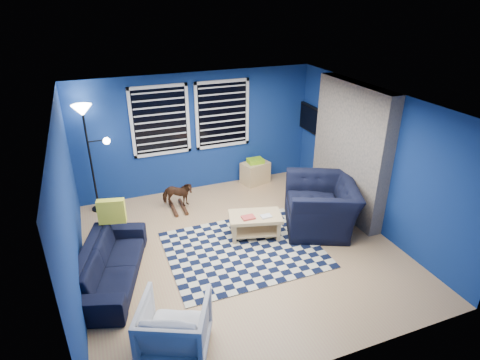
# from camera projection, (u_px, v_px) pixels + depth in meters

# --- Properties ---
(floor) EXTENTS (5.00, 5.00, 0.00)m
(floor) POSITION_uv_depth(u_px,v_px,m) (241.00, 248.00, 6.78)
(floor) COLOR tan
(floor) RESTS_ON ground
(ceiling) EXTENTS (5.00, 5.00, 0.00)m
(ceiling) POSITION_uv_depth(u_px,v_px,m) (241.00, 103.00, 5.70)
(ceiling) COLOR white
(ceiling) RESTS_ON wall_back
(wall_back) EXTENTS (5.00, 0.00, 5.00)m
(wall_back) POSITION_uv_depth(u_px,v_px,m) (197.00, 133.00, 8.34)
(wall_back) COLOR navy
(wall_back) RESTS_ON floor
(wall_left) EXTENTS (0.00, 5.00, 5.00)m
(wall_left) POSITION_uv_depth(u_px,v_px,m) (69.00, 211.00, 5.42)
(wall_left) COLOR navy
(wall_left) RESTS_ON floor
(wall_right) EXTENTS (0.00, 5.00, 5.00)m
(wall_right) POSITION_uv_depth(u_px,v_px,m) (373.00, 159.00, 7.05)
(wall_right) COLOR navy
(wall_right) RESTS_ON floor
(fireplace) EXTENTS (0.65, 2.00, 2.50)m
(fireplace) POSITION_uv_depth(u_px,v_px,m) (349.00, 153.00, 7.45)
(fireplace) COLOR gray
(fireplace) RESTS_ON floor
(window_left) EXTENTS (1.17, 0.06, 1.42)m
(window_left) POSITION_uv_depth(u_px,v_px,m) (160.00, 121.00, 7.91)
(window_left) COLOR black
(window_left) RESTS_ON wall_back
(window_right) EXTENTS (1.17, 0.06, 1.42)m
(window_right) POSITION_uv_depth(u_px,v_px,m) (223.00, 114.00, 8.34)
(window_right) COLOR black
(window_right) RESTS_ON wall_back
(tv) EXTENTS (0.07, 1.00, 0.58)m
(tv) POSITION_uv_depth(u_px,v_px,m) (313.00, 120.00, 8.65)
(tv) COLOR black
(tv) RESTS_ON wall_right
(rug) EXTENTS (2.50, 2.00, 0.02)m
(rug) POSITION_uv_depth(u_px,v_px,m) (244.00, 249.00, 6.73)
(rug) COLOR black
(rug) RESTS_ON floor
(sofa) EXTENTS (2.11, 1.32, 0.57)m
(sofa) POSITION_uv_depth(u_px,v_px,m) (110.00, 264.00, 5.92)
(sofa) COLOR black
(sofa) RESTS_ON floor
(armchair_big) EXTENTS (1.72, 1.63, 0.89)m
(armchair_big) POSITION_uv_depth(u_px,v_px,m) (321.00, 205.00, 7.21)
(armchair_big) COLOR black
(armchair_big) RESTS_ON floor
(armchair_bent) EXTENTS (1.05, 1.06, 0.74)m
(armchair_bent) POSITION_uv_depth(u_px,v_px,m) (175.00, 327.00, 4.71)
(armchair_bent) COLOR gray
(armchair_bent) RESTS_ON floor
(rocking_horse) EXTENTS (0.48, 0.67, 0.52)m
(rocking_horse) POSITION_uv_depth(u_px,v_px,m) (177.00, 194.00, 7.83)
(rocking_horse) COLOR #4B2818
(rocking_horse) RESTS_ON floor
(coffee_table) EXTENTS (1.01, 0.74, 0.45)m
(coffee_table) POSITION_uv_depth(u_px,v_px,m) (255.00, 221.00, 6.96)
(coffee_table) COLOR #DDB87C
(coffee_table) RESTS_ON rug
(cabinet) EXTENTS (0.66, 0.53, 0.58)m
(cabinet) POSITION_uv_depth(u_px,v_px,m) (255.00, 172.00, 8.96)
(cabinet) COLOR #DDB87C
(cabinet) RESTS_ON floor
(floor_lamp) EXTENTS (0.57, 0.35, 2.11)m
(floor_lamp) POSITION_uv_depth(u_px,v_px,m) (86.00, 126.00, 7.23)
(floor_lamp) COLOR black
(floor_lamp) RESTS_ON floor
(throw_pillow) EXTENTS (0.44, 0.22, 0.40)m
(throw_pillow) POSITION_uv_depth(u_px,v_px,m) (112.00, 211.00, 6.35)
(throw_pillow) COLOR yellow
(throw_pillow) RESTS_ON sofa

